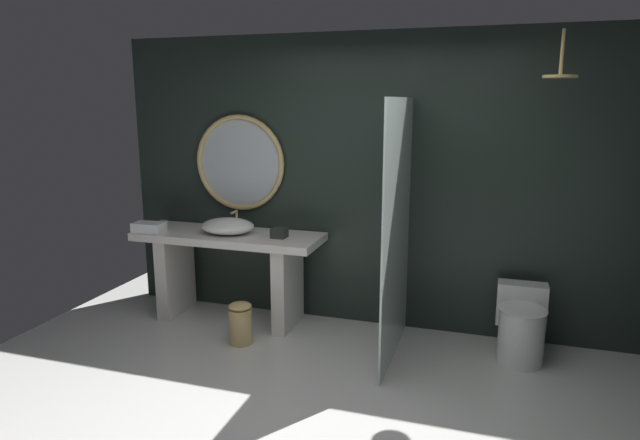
{
  "coord_description": "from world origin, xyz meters",
  "views": [
    {
      "loc": [
        1.03,
        -2.92,
        2.02
      ],
      "look_at": [
        -0.14,
        0.74,
        1.19
      ],
      "focal_mm": 31.18,
      "sensor_mm": 36.0,
      "label": 1
    }
  ],
  "objects_px": {
    "tumbler_cup": "(164,225)",
    "folded_hand_towel": "(149,227)",
    "vessel_sink": "(228,226)",
    "waste_bin": "(240,323)",
    "toilet": "(521,325)",
    "round_wall_mirror": "(240,163)",
    "rain_shower_head": "(560,73)",
    "tissue_box": "(279,233)"
  },
  "relations": [
    {
      "from": "vessel_sink",
      "to": "toilet",
      "type": "xyz_separation_m",
      "value": [
        2.56,
        -0.02,
        -0.62
      ]
    },
    {
      "from": "vessel_sink",
      "to": "tissue_box",
      "type": "bearing_deg",
      "value": -0.03
    },
    {
      "from": "tissue_box",
      "to": "toilet",
      "type": "bearing_deg",
      "value": -0.65
    },
    {
      "from": "vessel_sink",
      "to": "waste_bin",
      "type": "bearing_deg",
      "value": -54.56
    },
    {
      "from": "round_wall_mirror",
      "to": "rain_shower_head",
      "type": "distance_m",
      "value": 2.82
    },
    {
      "from": "rain_shower_head",
      "to": "folded_hand_towel",
      "type": "bearing_deg",
      "value": -179.38
    },
    {
      "from": "waste_bin",
      "to": "rain_shower_head",
      "type": "bearing_deg",
      "value": 7.27
    },
    {
      "from": "tissue_box",
      "to": "tumbler_cup",
      "type": "bearing_deg",
      "value": -178.77
    },
    {
      "from": "vessel_sink",
      "to": "toilet",
      "type": "relative_size",
      "value": 0.87
    },
    {
      "from": "vessel_sink",
      "to": "tumbler_cup",
      "type": "distance_m",
      "value": 0.66
    },
    {
      "from": "toilet",
      "to": "vessel_sink",
      "type": "bearing_deg",
      "value": 179.47
    },
    {
      "from": "tumbler_cup",
      "to": "tissue_box",
      "type": "height_order",
      "value": "tissue_box"
    },
    {
      "from": "waste_bin",
      "to": "round_wall_mirror",
      "type": "bearing_deg",
      "value": 113.54
    },
    {
      "from": "vessel_sink",
      "to": "folded_hand_towel",
      "type": "bearing_deg",
      "value": -165.84
    },
    {
      "from": "toilet",
      "to": "folded_hand_towel",
      "type": "height_order",
      "value": "folded_hand_towel"
    },
    {
      "from": "round_wall_mirror",
      "to": "rain_shower_head",
      "type": "bearing_deg",
      "value": -9.38
    },
    {
      "from": "tumbler_cup",
      "to": "rain_shower_head",
      "type": "relative_size",
      "value": 0.25
    },
    {
      "from": "vessel_sink",
      "to": "tumbler_cup",
      "type": "xyz_separation_m",
      "value": [
        -0.66,
        -0.03,
        -0.03
      ]
    },
    {
      "from": "rain_shower_head",
      "to": "round_wall_mirror",
      "type": "bearing_deg",
      "value": 170.62
    },
    {
      "from": "vessel_sink",
      "to": "folded_hand_towel",
      "type": "xyz_separation_m",
      "value": [
        -0.71,
        -0.18,
        -0.02
      ]
    },
    {
      "from": "round_wall_mirror",
      "to": "rain_shower_head",
      "type": "height_order",
      "value": "rain_shower_head"
    },
    {
      "from": "tissue_box",
      "to": "round_wall_mirror",
      "type": "bearing_deg",
      "value": 149.57
    },
    {
      "from": "tissue_box",
      "to": "waste_bin",
      "type": "relative_size",
      "value": 0.36
    },
    {
      "from": "vessel_sink",
      "to": "round_wall_mirror",
      "type": "bearing_deg",
      "value": 91.5
    },
    {
      "from": "tumbler_cup",
      "to": "folded_hand_towel",
      "type": "xyz_separation_m",
      "value": [
        -0.06,
        -0.15,
        0.0
      ]
    },
    {
      "from": "tumbler_cup",
      "to": "waste_bin",
      "type": "relative_size",
      "value": 0.23
    },
    {
      "from": "round_wall_mirror",
      "to": "vessel_sink",
      "type": "bearing_deg",
      "value": -88.5
    },
    {
      "from": "tissue_box",
      "to": "round_wall_mirror",
      "type": "xyz_separation_m",
      "value": [
        -0.51,
        0.3,
        0.57
      ]
    },
    {
      "from": "round_wall_mirror",
      "to": "folded_hand_towel",
      "type": "relative_size",
      "value": 3.22
    },
    {
      "from": "vessel_sink",
      "to": "tumbler_cup",
      "type": "bearing_deg",
      "value": -177.8
    },
    {
      "from": "vessel_sink",
      "to": "round_wall_mirror",
      "type": "relative_size",
      "value": 0.55
    },
    {
      "from": "tumbler_cup",
      "to": "tissue_box",
      "type": "relative_size",
      "value": 0.64
    },
    {
      "from": "toilet",
      "to": "waste_bin",
      "type": "bearing_deg",
      "value": -169.38
    },
    {
      "from": "folded_hand_towel",
      "to": "tumbler_cup",
      "type": "bearing_deg",
      "value": 70.42
    },
    {
      "from": "tumbler_cup",
      "to": "toilet",
      "type": "relative_size",
      "value": 0.15
    },
    {
      "from": "rain_shower_head",
      "to": "waste_bin",
      "type": "distance_m",
      "value": 3.12
    },
    {
      "from": "round_wall_mirror",
      "to": "tumbler_cup",
      "type": "bearing_deg",
      "value": -153.43
    },
    {
      "from": "vessel_sink",
      "to": "waste_bin",
      "type": "distance_m",
      "value": 0.9
    },
    {
      "from": "toilet",
      "to": "round_wall_mirror",
      "type": "bearing_deg",
      "value": 172.83
    },
    {
      "from": "tumbler_cup",
      "to": "tissue_box",
      "type": "bearing_deg",
      "value": 1.23
    },
    {
      "from": "rain_shower_head",
      "to": "folded_hand_towel",
      "type": "xyz_separation_m",
      "value": [
        -3.39,
        -0.04,
        -1.33
      ]
    },
    {
      "from": "tissue_box",
      "to": "round_wall_mirror",
      "type": "relative_size",
      "value": 0.14
    }
  ]
}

